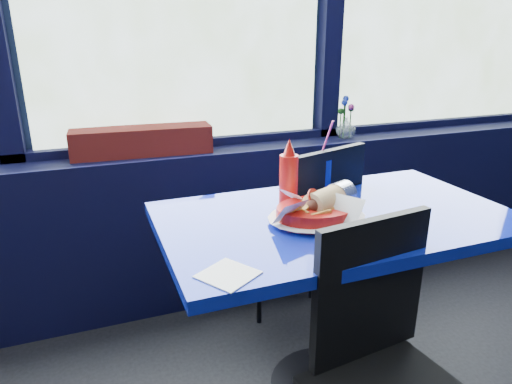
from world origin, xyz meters
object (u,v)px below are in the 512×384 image
object	(u,v)px
planter_box	(142,141)
flower_vase	(346,125)
chair_near_back	(319,232)
soda_cup	(321,174)
near_table	(334,262)
chair_near_front	(385,361)
ketchup_bottle	(289,177)
food_basket	(318,209)

from	to	relation	value
planter_box	flower_vase	size ratio (longest dim) A/B	2.83
chair_near_back	soda_cup	world-z (taller)	soda_cup
planter_box	soda_cup	distance (m)	0.87
near_table	soda_cup	bearing A→B (deg)	75.81
near_table	planter_box	bearing A→B (deg)	121.14
chair_near_front	soda_cup	size ratio (longest dim) A/B	3.07
ketchup_bottle	food_basket	bearing A→B (deg)	-77.95
planter_box	flower_vase	bearing A→B (deg)	2.02
near_table	chair_near_back	xyz separation A→B (m)	(0.11, 0.32, -0.04)
flower_vase	food_basket	xyz separation A→B (m)	(-0.63, -0.87, -0.08)
planter_box	chair_near_front	bearing A→B (deg)	-67.95
near_table	planter_box	size ratio (longest dim) A/B	1.89
flower_vase	food_basket	size ratio (longest dim) A/B	0.75
chair_near_back	planter_box	world-z (taller)	planter_box
chair_near_back	food_basket	world-z (taller)	chair_near_back
food_basket	soda_cup	xyz separation A→B (m)	(0.15, 0.26, 0.03)
near_table	soda_cup	distance (m)	0.35
flower_vase	ketchup_bottle	bearing A→B (deg)	-133.13
planter_box	flower_vase	world-z (taller)	flower_vase
chair_near_front	ketchup_bottle	bearing A→B (deg)	86.60
near_table	ketchup_bottle	xyz separation A→B (m)	(-0.12, 0.14, 0.29)
chair_near_back	planter_box	distance (m)	0.91
chair_near_front	planter_box	world-z (taller)	planter_box
chair_near_front	near_table	bearing A→B (deg)	71.65
near_table	planter_box	distance (m)	1.06
flower_vase	near_table	bearing A→B (deg)	-122.68
near_table	ketchup_bottle	size ratio (longest dim) A/B	4.88
near_table	chair_near_back	size ratio (longest dim) A/B	1.31
planter_box	food_basket	xyz separation A→B (m)	(0.44, -0.90, -0.07)
chair_near_back	food_basket	distance (m)	0.48
flower_vase	ketchup_bottle	xyz separation A→B (m)	(-0.67, -0.71, -0.01)
chair_near_front	flower_vase	xyz separation A→B (m)	(0.63, 1.28, 0.37)
chair_near_back	flower_vase	world-z (taller)	flower_vase
near_table	chair_near_back	world-z (taller)	chair_near_back
planter_box	ketchup_bottle	world-z (taller)	ketchup_bottle
chair_near_front	chair_near_back	bearing A→B (deg)	68.29
near_table	chair_near_front	world-z (taller)	chair_near_front
planter_box	flower_vase	xyz separation A→B (m)	(1.07, -0.03, 0.00)
chair_near_back	soda_cup	bearing A→B (deg)	40.92
near_table	chair_near_front	xyz separation A→B (m)	(-0.09, -0.43, -0.07)
flower_vase	soda_cup	world-z (taller)	soda_cup
ketchup_bottle	soda_cup	distance (m)	0.21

